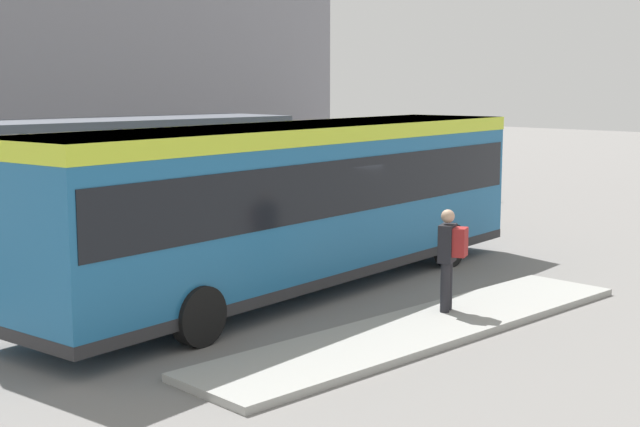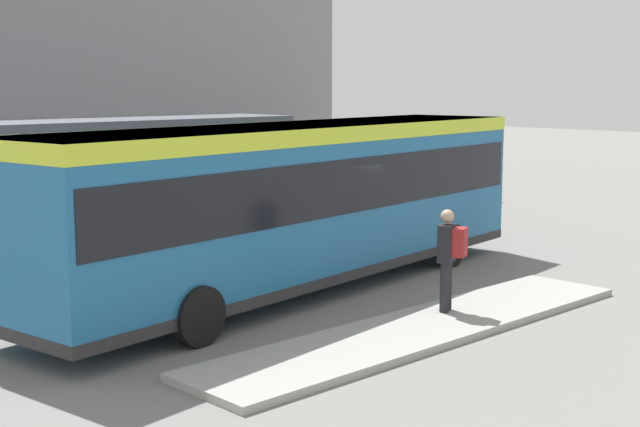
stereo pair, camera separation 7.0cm
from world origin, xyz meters
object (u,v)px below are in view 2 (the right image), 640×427
Objects in this scene: city_bus at (297,195)px; bicycle_yellow at (423,211)px; pedestrian_waiting at (449,253)px; bicycle_black at (466,214)px; bicycle_green at (440,214)px.

bicycle_yellow is (8.46, 3.80, -1.56)m from city_bus.
pedestrian_waiting is at bearing -53.62° from bicycle_yellow.
city_bus reaches higher than pedestrian_waiting.
bicycle_black is 1.13× the size of bicycle_yellow.
pedestrian_waiting is at bearing -90.02° from city_bus.
pedestrian_waiting is 1.01× the size of bicycle_black.
pedestrian_waiting is 1.10× the size of bicycle_green.
city_bus is 3.50m from pedestrian_waiting.
bicycle_black is 0.77m from bicycle_green.
bicycle_green is at bearing 12.43° from city_bus.
pedestrian_waiting is 10.77m from bicycle_yellow.
city_bus is 9.40m from bicycle_yellow.
city_bus is 8.11× the size of bicycle_yellow.
pedestrian_waiting reaches higher than bicycle_black.
city_bus reaches higher than bicycle_yellow.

